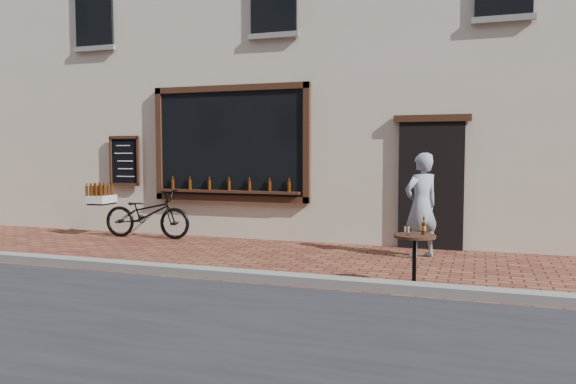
% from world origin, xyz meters
% --- Properties ---
extents(ground, '(90.00, 90.00, 0.00)m').
position_xyz_m(ground, '(0.00, 0.00, 0.00)').
color(ground, '#57241C').
rests_on(ground, ground).
extents(kerb, '(90.00, 0.25, 0.12)m').
position_xyz_m(kerb, '(0.00, 0.20, 0.06)').
color(kerb, slate).
rests_on(kerb, ground).
extents(shop_building, '(28.00, 6.20, 10.00)m').
position_xyz_m(shop_building, '(0.00, 6.50, 5.00)').
color(shop_building, beige).
rests_on(shop_building, ground).
extents(cargo_bicycle, '(2.17, 0.75, 1.02)m').
position_xyz_m(cargo_bicycle, '(-3.50, 2.93, 0.49)').
color(cargo_bicycle, black).
rests_on(cargo_bicycle, ground).
extents(bistro_table, '(0.51, 0.51, 0.88)m').
position_xyz_m(bistro_table, '(1.96, 0.50, 0.47)').
color(bistro_table, black).
rests_on(bistro_table, ground).
extents(pedestrian, '(0.72, 0.71, 1.67)m').
position_xyz_m(pedestrian, '(1.83, 2.58, 0.84)').
color(pedestrian, gray).
rests_on(pedestrian, ground).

